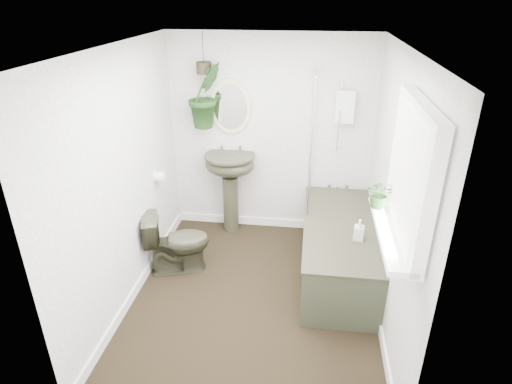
# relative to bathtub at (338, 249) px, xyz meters

# --- Properties ---
(floor) EXTENTS (2.30, 2.80, 0.02)m
(floor) POSITION_rel_bathtub_xyz_m (-0.80, -0.50, -0.30)
(floor) COLOR black
(floor) RESTS_ON ground
(ceiling) EXTENTS (2.30, 2.80, 0.02)m
(ceiling) POSITION_rel_bathtub_xyz_m (-0.80, -0.50, 2.02)
(ceiling) COLOR white
(ceiling) RESTS_ON ground
(wall_back) EXTENTS (2.30, 0.02, 2.30)m
(wall_back) POSITION_rel_bathtub_xyz_m (-0.80, 0.91, 0.86)
(wall_back) COLOR white
(wall_back) RESTS_ON ground
(wall_front) EXTENTS (2.30, 0.02, 2.30)m
(wall_front) POSITION_rel_bathtub_xyz_m (-0.80, -1.91, 0.86)
(wall_front) COLOR white
(wall_front) RESTS_ON ground
(wall_left) EXTENTS (0.02, 2.80, 2.30)m
(wall_left) POSITION_rel_bathtub_xyz_m (-1.96, -0.50, 0.86)
(wall_left) COLOR white
(wall_left) RESTS_ON ground
(wall_right) EXTENTS (0.02, 2.80, 2.30)m
(wall_right) POSITION_rel_bathtub_xyz_m (0.36, -0.50, 0.86)
(wall_right) COLOR white
(wall_right) RESTS_ON ground
(skirting) EXTENTS (2.30, 2.80, 0.10)m
(skirting) POSITION_rel_bathtub_xyz_m (-0.80, -0.50, -0.24)
(skirting) COLOR white
(skirting) RESTS_ON floor
(bathtub) EXTENTS (0.72, 1.72, 0.58)m
(bathtub) POSITION_rel_bathtub_xyz_m (0.00, 0.00, 0.00)
(bathtub) COLOR #303021
(bathtub) RESTS_ON floor
(bath_screen) EXTENTS (0.04, 0.72, 1.40)m
(bath_screen) POSITION_rel_bathtub_xyz_m (-0.33, 0.49, 0.99)
(bath_screen) COLOR silver
(bath_screen) RESTS_ON bathtub
(shower_box) EXTENTS (0.20, 0.10, 0.35)m
(shower_box) POSITION_rel_bathtub_xyz_m (0.00, 0.84, 1.26)
(shower_box) COLOR white
(shower_box) RESTS_ON wall_back
(oval_mirror) EXTENTS (0.46, 0.03, 0.62)m
(oval_mirror) POSITION_rel_bathtub_xyz_m (-1.25, 0.87, 1.21)
(oval_mirror) COLOR beige
(oval_mirror) RESTS_ON wall_back
(wall_sconce) EXTENTS (0.04, 0.04, 0.22)m
(wall_sconce) POSITION_rel_bathtub_xyz_m (-1.65, 0.86, 1.11)
(wall_sconce) COLOR black
(wall_sconce) RESTS_ON wall_back
(toilet_roll_holder) EXTENTS (0.11, 0.11, 0.11)m
(toilet_roll_holder) POSITION_rel_bathtub_xyz_m (-1.90, 0.20, 0.61)
(toilet_roll_holder) COLOR white
(toilet_roll_holder) RESTS_ON wall_left
(window_recess) EXTENTS (0.08, 1.00, 0.90)m
(window_recess) POSITION_rel_bathtub_xyz_m (0.29, -1.20, 1.36)
(window_recess) COLOR white
(window_recess) RESTS_ON wall_right
(window_sill) EXTENTS (0.18, 1.00, 0.04)m
(window_sill) POSITION_rel_bathtub_xyz_m (0.22, -1.20, 0.94)
(window_sill) COLOR white
(window_sill) RESTS_ON wall_right
(window_blinds) EXTENTS (0.01, 0.86, 0.76)m
(window_blinds) POSITION_rel_bathtub_xyz_m (0.24, -1.20, 1.36)
(window_blinds) COLOR white
(window_blinds) RESTS_ON wall_right
(toilet) EXTENTS (0.73, 0.56, 0.66)m
(toilet) POSITION_rel_bathtub_xyz_m (-1.65, -0.14, 0.04)
(toilet) COLOR #303021
(toilet) RESTS_ON floor
(pedestal_sink) EXTENTS (0.67, 0.60, 0.99)m
(pedestal_sink) POSITION_rel_bathtub_xyz_m (-1.25, 0.74, 0.20)
(pedestal_sink) COLOR #303021
(pedestal_sink) RESTS_ON floor
(sill_plant) EXTENTS (0.22, 0.20, 0.22)m
(sill_plant) POSITION_rel_bathtub_xyz_m (0.17, -0.90, 1.07)
(sill_plant) COLOR black
(sill_plant) RESTS_ON window_sill
(hanging_plant) EXTENTS (0.49, 0.49, 0.70)m
(hanging_plant) POSITION_rel_bathtub_xyz_m (-1.50, 0.75, 1.36)
(hanging_plant) COLOR black
(hanging_plant) RESTS_ON ceiling
(soap_bottle) EXTENTS (0.10, 0.10, 0.20)m
(soap_bottle) POSITION_rel_bathtub_xyz_m (0.15, -0.26, 0.39)
(soap_bottle) COLOR black
(soap_bottle) RESTS_ON bathtub
(hanging_pot) EXTENTS (0.16, 0.16, 0.12)m
(hanging_pot) POSITION_rel_bathtub_xyz_m (-1.50, 0.75, 1.65)
(hanging_pot) COLOR black
(hanging_pot) RESTS_ON ceiling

